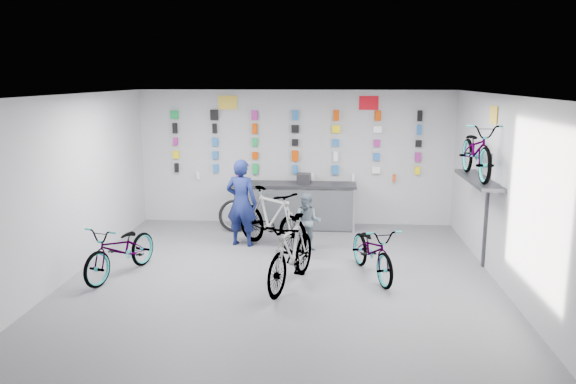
# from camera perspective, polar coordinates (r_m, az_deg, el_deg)

# --- Properties ---
(floor) EXTENTS (8.00, 8.00, 0.00)m
(floor) POSITION_cam_1_polar(r_m,az_deg,el_deg) (9.08, -0.82, -9.51)
(floor) COLOR #515156
(floor) RESTS_ON ground
(ceiling) EXTENTS (8.00, 8.00, 0.00)m
(ceiling) POSITION_cam_1_polar(r_m,az_deg,el_deg) (8.48, -0.88, 9.78)
(ceiling) COLOR white
(ceiling) RESTS_ON wall_back
(wall_back) EXTENTS (7.00, 0.00, 7.00)m
(wall_back) POSITION_cam_1_polar(r_m,az_deg,el_deg) (12.59, 0.74, 3.51)
(wall_back) COLOR #BCBCBE
(wall_back) RESTS_ON floor
(wall_front) EXTENTS (7.00, 0.00, 7.00)m
(wall_front) POSITION_cam_1_polar(r_m,az_deg,el_deg) (4.83, -5.05, -9.89)
(wall_front) COLOR #BCBCBE
(wall_front) RESTS_ON floor
(wall_left) EXTENTS (0.00, 8.00, 8.00)m
(wall_left) POSITION_cam_1_polar(r_m,az_deg,el_deg) (9.61, -22.12, 0.12)
(wall_left) COLOR #BCBCBE
(wall_left) RESTS_ON floor
(wall_right) EXTENTS (0.00, 8.00, 8.00)m
(wall_right) POSITION_cam_1_polar(r_m,az_deg,el_deg) (9.05, 21.81, -0.52)
(wall_right) COLOR #BCBCBE
(wall_right) RESTS_ON floor
(counter) EXTENTS (2.70, 0.66, 1.00)m
(counter) POSITION_cam_1_polar(r_m,az_deg,el_deg) (12.32, 0.60, -1.46)
(counter) COLOR black
(counter) RESTS_ON floor
(merch_wall) EXTENTS (5.55, 0.08, 1.57)m
(merch_wall) POSITION_cam_1_polar(r_m,az_deg,el_deg) (12.47, 0.63, 4.95)
(merch_wall) COLOR black
(merch_wall) RESTS_ON wall_back
(wall_bracket) EXTENTS (0.39, 1.90, 2.00)m
(wall_bracket) POSITION_cam_1_polar(r_m,az_deg,el_deg) (10.14, 18.86, 0.71)
(wall_bracket) COLOR #333338
(wall_bracket) RESTS_ON wall_right
(sign_left) EXTENTS (0.42, 0.02, 0.30)m
(sign_left) POSITION_cam_1_polar(r_m,az_deg,el_deg) (12.63, -6.14, 9.03)
(sign_left) COLOR yellow
(sign_left) RESTS_ON wall_back
(sign_right) EXTENTS (0.42, 0.02, 0.30)m
(sign_right) POSITION_cam_1_polar(r_m,az_deg,el_deg) (12.46, 8.21, 8.95)
(sign_right) COLOR red
(sign_right) RESTS_ON wall_back
(sign_side) EXTENTS (0.02, 0.40, 0.30)m
(sign_side) POSITION_cam_1_polar(r_m,az_deg,el_deg) (10.04, 20.15, 7.36)
(sign_side) COLOR yellow
(sign_side) RESTS_ON wall_right
(bike_left) EXTENTS (1.12, 1.85, 0.92)m
(bike_left) POSITION_cam_1_polar(r_m,az_deg,el_deg) (9.77, -16.59, -5.61)
(bike_left) COLOR gray
(bike_left) RESTS_ON floor
(bike_center) EXTENTS (1.06, 1.93, 1.12)m
(bike_center) POSITION_cam_1_polar(r_m,az_deg,el_deg) (8.89, 0.33, -6.16)
(bike_center) COLOR gray
(bike_center) RESTS_ON floor
(bike_right) EXTENTS (1.08, 1.82, 0.90)m
(bike_right) POSITION_cam_1_polar(r_m,az_deg,el_deg) (9.46, 8.60, -5.87)
(bike_right) COLOR gray
(bike_right) RESTS_ON floor
(bike_service) EXTENTS (1.83, 1.77, 1.19)m
(bike_service) POSITION_cam_1_polar(r_m,az_deg,el_deg) (10.82, -1.71, -2.71)
(bike_service) COLOR gray
(bike_service) RESTS_ON floor
(bike_wall) EXTENTS (0.63, 1.80, 0.95)m
(bike_wall) POSITION_cam_1_polar(r_m,az_deg,el_deg) (10.03, 18.65, 4.02)
(bike_wall) COLOR gray
(bike_wall) RESTS_ON wall_bracket
(clerk) EXTENTS (0.70, 0.54, 1.72)m
(clerk) POSITION_cam_1_polar(r_m,az_deg,el_deg) (11.01, -4.75, -1.09)
(clerk) COLOR #121B50
(clerk) RESTS_ON floor
(customer) EXTENTS (0.58, 0.48, 1.11)m
(customer) POSITION_cam_1_polar(r_m,az_deg,el_deg) (10.73, 1.98, -3.07)
(customer) COLOR slate
(customer) RESTS_ON floor
(spare_wheel) EXTENTS (0.72, 0.28, 0.70)m
(spare_wheel) POSITION_cam_1_polar(r_m,az_deg,el_deg) (12.14, -5.41, -2.41)
(spare_wheel) COLOR black
(spare_wheel) RESTS_ON floor
(register) EXTENTS (0.30, 0.32, 0.22)m
(register) POSITION_cam_1_polar(r_m,az_deg,el_deg) (12.19, 1.61, 1.39)
(register) COLOR black
(register) RESTS_ON counter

